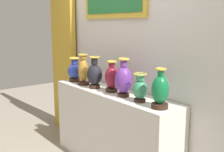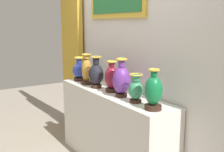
% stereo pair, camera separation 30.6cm
% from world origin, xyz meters
% --- Properties ---
extents(display_shelf, '(1.80, 0.42, 0.92)m').
position_xyz_m(display_shelf, '(0.00, 0.00, 0.46)').
color(display_shelf, silver).
rests_on(display_shelf, ground_plane).
extents(back_wall, '(3.58, 0.14, 3.09)m').
position_xyz_m(back_wall, '(-0.01, 0.27, 1.57)').
color(back_wall, silver).
rests_on(back_wall, ground_plane).
extents(curtain_gold, '(0.60, 0.08, 2.22)m').
position_xyz_m(curtain_gold, '(-1.38, 0.15, 1.11)').
color(curtain_gold, gold).
rests_on(curtain_gold, ground_plane).
extents(vase_cobalt, '(0.18, 0.18, 0.32)m').
position_xyz_m(vase_cobalt, '(-0.75, -0.04, 1.06)').
color(vase_cobalt, '#382319').
rests_on(vase_cobalt, display_shelf).
extents(vase_ochre, '(0.16, 0.16, 0.38)m').
position_xyz_m(vase_ochre, '(-0.51, -0.06, 1.09)').
color(vase_ochre, '#382319').
rests_on(vase_ochre, display_shelf).
extents(vase_onyx, '(0.18, 0.18, 0.38)m').
position_xyz_m(vase_onyx, '(-0.26, -0.06, 1.08)').
color(vase_onyx, '#382319').
rests_on(vase_onyx, display_shelf).
extents(vase_burgundy, '(0.15, 0.15, 0.35)m').
position_xyz_m(vase_burgundy, '(0.01, -0.01, 1.08)').
color(vase_burgundy, '#382319').
rests_on(vase_burgundy, display_shelf).
extents(vase_violet, '(0.19, 0.19, 0.41)m').
position_xyz_m(vase_violet, '(0.24, -0.04, 1.10)').
color(vase_violet, '#382319').
rests_on(vase_violet, display_shelf).
extents(vase_jade, '(0.14, 0.14, 0.28)m').
position_xyz_m(vase_jade, '(0.49, -0.05, 1.05)').
color(vase_jade, '#382319').
rests_on(vase_jade, display_shelf).
extents(vase_emerald, '(0.16, 0.16, 0.37)m').
position_xyz_m(vase_emerald, '(0.76, -0.05, 1.08)').
color(vase_emerald, '#382319').
rests_on(vase_emerald, display_shelf).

